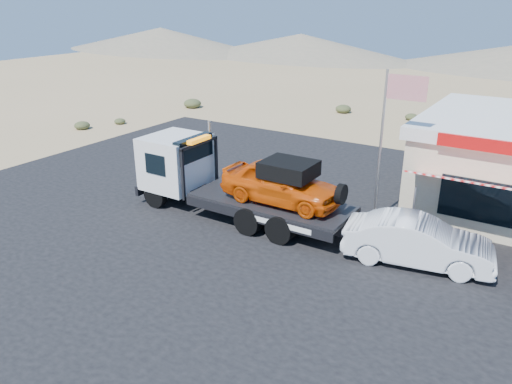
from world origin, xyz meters
TOP-DOWN VIEW (x-y plane):
  - ground at (0.00, 0.00)m, footprint 120.00×120.00m
  - asphalt_lot at (2.00, 3.00)m, footprint 32.00×24.00m
  - tow_truck at (-0.30, 1.92)m, footprint 9.16×2.72m
  - white_sedan at (7.10, 1.94)m, footprint 5.11×2.56m
  - flagpole at (4.93, 4.50)m, footprint 1.55×0.10m
  - desert_scrub at (-13.27, 11.44)m, footprint 22.90×30.60m
  - distant_hills at (-9.77, 55.14)m, footprint 126.00×48.00m

SIDE VIEW (x-z plane):
  - ground at x=0.00m, z-range 0.00..0.00m
  - asphalt_lot at x=2.00m, z-range 0.00..0.02m
  - desert_scrub at x=-13.27m, z-range -0.07..0.69m
  - white_sedan at x=7.10m, z-range 0.02..1.63m
  - tow_truck at x=-0.30m, z-range 0.12..3.18m
  - distant_hills at x=-9.77m, z-range -0.21..3.99m
  - flagpole at x=4.93m, z-range 0.76..6.76m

